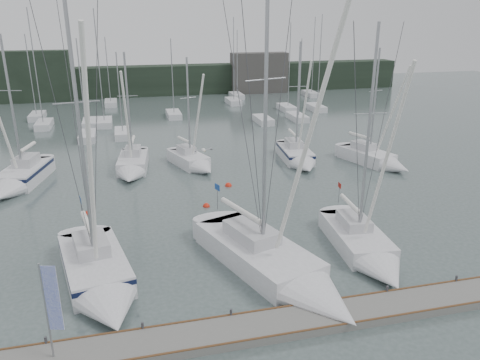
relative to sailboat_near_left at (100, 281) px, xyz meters
name	(u,v)px	position (x,y,z in m)	size (l,w,h in m)	color
ground	(250,272)	(7.89, -0.04, -0.64)	(160.00, 160.00, 0.00)	#465652
dock	(279,324)	(7.89, -5.04, -0.44)	(24.00, 2.00, 0.40)	slate
far_treeline	(157,80)	(7.89, 61.96, 1.86)	(90.00, 4.00, 5.00)	black
far_building_left	(31,77)	(-12.11, 59.96, 3.36)	(12.00, 3.00, 8.00)	black
far_building_right	(259,73)	(25.89, 59.96, 2.86)	(10.00, 3.00, 7.00)	#413F3C
mast_forest	(151,114)	(5.45, 42.98, -0.16)	(56.76, 27.50, 14.31)	silver
sailboat_near_left	(100,281)	(0.00, 0.00, 0.00)	(4.84, 9.81, 16.13)	silver
sailboat_near_center	(285,273)	(9.42, -1.53, -0.03)	(7.13, 12.35, 17.79)	silver
sailboat_near_right	(368,251)	(14.91, -0.29, -0.12)	(3.50, 9.19, 14.07)	silver
sailboat_mid_a	(18,180)	(-7.03, 17.55, 0.02)	(4.62, 8.95, 12.94)	silver
sailboat_mid_b	(132,167)	(2.14, 18.92, -0.07)	(3.34, 7.83, 11.26)	silver
sailboat_mid_c	(195,163)	(7.80, 19.02, -0.10)	(4.20, 6.81, 10.62)	silver
sailboat_mid_d	(299,158)	(17.63, 18.10, -0.06)	(3.28, 8.15, 11.96)	silver
sailboat_mid_e	(378,160)	(24.60, 15.61, -0.09)	(4.72, 8.09, 11.44)	silver
buoy_a	(206,206)	(7.23, 9.81, -0.64)	(0.52, 0.52, 0.52)	red
buoy_b	(228,186)	(9.78, 13.70, -0.64)	(0.56, 0.56, 0.56)	red
buoy_c	(89,214)	(-1.18, 10.57, -0.64)	(0.50, 0.50, 0.50)	red
dock_banner	(50,303)	(-1.50, -5.11, 2.29)	(0.63, 0.22, 4.27)	#95979C
seagull	(204,150)	(5.73, 1.40, 6.14)	(0.90, 0.42, 0.18)	white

